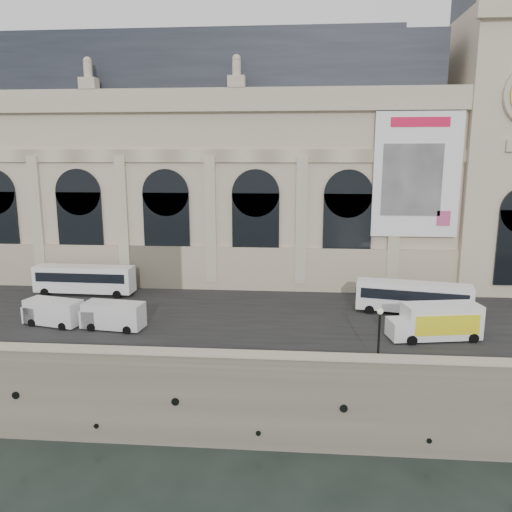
{
  "coord_description": "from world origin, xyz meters",
  "views": [
    {
      "loc": [
        10.49,
        -32.56,
        20.92
      ],
      "look_at": [
        6.03,
        22.0,
        9.98
      ],
      "focal_mm": 35.0,
      "sensor_mm": 36.0,
      "label": 1
    }
  ],
  "objects_px": {
    "box_truck": "(436,322)",
    "lamp_right": "(379,338)",
    "bus_left": "(84,279)",
    "van_c": "(110,315)",
    "van_b": "(51,312)",
    "bus_right": "(413,297)"
  },
  "relations": [
    {
      "from": "box_truck",
      "to": "lamp_right",
      "type": "xyz_separation_m",
      "value": [
        -5.66,
        -6.2,
        0.71
      ]
    },
    {
      "from": "lamp_right",
      "to": "bus_left",
      "type": "bearing_deg",
      "value": 149.61
    },
    {
      "from": "van_c",
      "to": "van_b",
      "type": "bearing_deg",
      "value": 173.98
    },
    {
      "from": "van_c",
      "to": "lamp_right",
      "type": "distance_m",
      "value": 23.08
    },
    {
      "from": "bus_left",
      "to": "bus_right",
      "type": "height_order",
      "value": "bus_left"
    },
    {
      "from": "van_c",
      "to": "box_truck",
      "type": "relative_size",
      "value": 0.73
    },
    {
      "from": "bus_right",
      "to": "van_b",
      "type": "relative_size",
      "value": 1.94
    },
    {
      "from": "lamp_right",
      "to": "box_truck",
      "type": "bearing_deg",
      "value": 47.57
    },
    {
      "from": "bus_right",
      "to": "van_c",
      "type": "bearing_deg",
      "value": -166.96
    },
    {
      "from": "box_truck",
      "to": "van_c",
      "type": "bearing_deg",
      "value": 179.42
    },
    {
      "from": "van_c",
      "to": "bus_left",
      "type": "bearing_deg",
      "value": 123.14
    },
    {
      "from": "bus_right",
      "to": "lamp_right",
      "type": "distance_m",
      "value": 13.87
    },
    {
      "from": "bus_right",
      "to": "van_c",
      "type": "distance_m",
      "value": 28.12
    },
    {
      "from": "bus_left",
      "to": "box_truck",
      "type": "distance_m",
      "value": 36.32
    },
    {
      "from": "van_c",
      "to": "lamp_right",
      "type": "xyz_separation_m",
      "value": [
        22.13,
        -6.48,
        0.99
      ]
    },
    {
      "from": "van_b",
      "to": "bus_left",
      "type": "bearing_deg",
      "value": 96.49
    },
    {
      "from": "bus_left",
      "to": "box_truck",
      "type": "bearing_deg",
      "value": -17.33
    },
    {
      "from": "van_b",
      "to": "van_c",
      "type": "distance_m",
      "value": 5.78
    },
    {
      "from": "bus_left",
      "to": "van_c",
      "type": "bearing_deg",
      "value": -56.86
    },
    {
      "from": "bus_right",
      "to": "van_b",
      "type": "xyz_separation_m",
      "value": [
        -33.14,
        -5.74,
        -0.55
      ]
    },
    {
      "from": "box_truck",
      "to": "lamp_right",
      "type": "height_order",
      "value": "lamp_right"
    },
    {
      "from": "bus_left",
      "to": "van_c",
      "type": "height_order",
      "value": "bus_left"
    }
  ]
}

